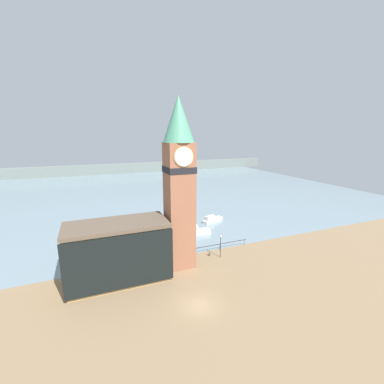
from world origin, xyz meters
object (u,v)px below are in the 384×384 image
at_px(clock_tower, 179,180).
at_px(lamp_post, 221,242).
at_px(boat_far, 212,220).
at_px(mooring_bollard_near, 210,254).
at_px(pier_building, 118,252).
at_px(boat_near, 195,231).

bearing_deg(clock_tower, lamp_post, -2.16).
xyz_separation_m(boat_far, lamp_post, (-6.57, -16.37, 2.14)).
distance_m(mooring_bollard_near, lamp_post, 3.00).
height_order(mooring_bollard_near, lamp_post, lamp_post).
relative_size(pier_building, mooring_bollard_near, 20.99).
height_order(boat_near, mooring_bollard_near, boat_near).
bearing_deg(pier_building, boat_near, 35.00).
xyz_separation_m(pier_building, lamp_post, (16.40, 0.65, -1.50)).
distance_m(clock_tower, mooring_bollard_near, 14.34).
bearing_deg(lamp_post, boat_near, 89.67).
bearing_deg(boat_far, pier_building, -166.04).
height_order(clock_tower, lamp_post, clock_tower).
bearing_deg(pier_building, lamp_post, 2.26).
bearing_deg(lamp_post, mooring_bollard_near, 142.13).
distance_m(clock_tower, pier_building, 13.23).
bearing_deg(mooring_bollard_near, pier_building, -173.27).
xyz_separation_m(pier_building, boat_near, (16.46, 11.53, -3.54)).
relative_size(boat_far, lamp_post, 1.48).
bearing_deg(boat_near, boat_far, 47.87).
bearing_deg(boat_near, pier_building, -137.26).
relative_size(pier_building, boat_near, 2.41).
bearing_deg(boat_far, boat_near, -162.43).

